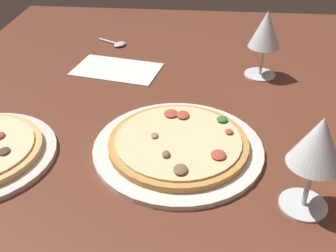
{
  "coord_description": "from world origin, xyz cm",
  "views": [
    {
      "loc": [
        -66.36,
        -8.02,
        49.01
      ],
      "look_at": [
        -3.36,
        -2.18,
        7.0
      ],
      "focal_mm": 43.49,
      "sensor_mm": 36.0,
      "label": 1
    }
  ],
  "objects_px": {
    "pizza_main": "(178,145)",
    "paper_menu": "(117,69)",
    "wine_glass_near": "(265,32)",
    "wine_glass_far": "(318,145)",
    "spoon": "(117,44)"
  },
  "relations": [
    {
      "from": "pizza_main",
      "to": "paper_menu",
      "type": "height_order",
      "value": "pizza_main"
    },
    {
      "from": "wine_glass_near",
      "to": "paper_menu",
      "type": "distance_m",
      "value": 0.37
    },
    {
      "from": "wine_glass_far",
      "to": "spoon",
      "type": "xyz_separation_m",
      "value": [
        0.61,
        0.41,
        -0.11
      ]
    },
    {
      "from": "wine_glass_far",
      "to": "paper_menu",
      "type": "distance_m",
      "value": 0.6
    },
    {
      "from": "wine_glass_far",
      "to": "wine_glass_near",
      "type": "distance_m",
      "value": 0.45
    },
    {
      "from": "pizza_main",
      "to": "wine_glass_far",
      "type": "height_order",
      "value": "wine_glass_far"
    },
    {
      "from": "pizza_main",
      "to": "spoon",
      "type": "height_order",
      "value": "pizza_main"
    },
    {
      "from": "paper_menu",
      "to": "spoon",
      "type": "relative_size",
      "value": 2.33
    },
    {
      "from": "pizza_main",
      "to": "spoon",
      "type": "xyz_separation_m",
      "value": [
        0.48,
        0.21,
        -0.01
      ]
    },
    {
      "from": "wine_glass_near",
      "to": "spoon",
      "type": "bearing_deg",
      "value": 67.86
    },
    {
      "from": "wine_glass_near",
      "to": "pizza_main",
      "type": "bearing_deg",
      "value": 151.28
    },
    {
      "from": "paper_menu",
      "to": "wine_glass_near",
      "type": "bearing_deg",
      "value": -78.49
    },
    {
      "from": "pizza_main",
      "to": "wine_glass_near",
      "type": "distance_m",
      "value": 0.38
    },
    {
      "from": "wine_glass_near",
      "to": "spoon",
      "type": "relative_size",
      "value": 1.78
    },
    {
      "from": "wine_glass_near",
      "to": "wine_glass_far",
      "type": "bearing_deg",
      "value": -176.95
    }
  ]
}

